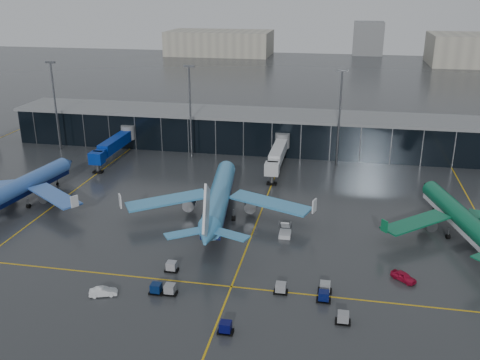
% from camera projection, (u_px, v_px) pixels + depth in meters
% --- Properties ---
extents(ground, '(600.00, 600.00, 0.00)m').
position_uv_depth(ground, '(196.00, 240.00, 101.08)').
color(ground, '#282B2D').
rests_on(ground, ground).
extents(terminal_pier, '(142.00, 17.00, 10.70)m').
position_uv_depth(terminal_pier, '(252.00, 130.00, 156.38)').
color(terminal_pier, black).
rests_on(terminal_pier, ground).
extents(jet_bridges, '(94.00, 27.50, 7.20)m').
position_uv_depth(jet_bridges, '(113.00, 144.00, 145.41)').
color(jet_bridges, '#595B60').
rests_on(jet_bridges, ground).
extents(flood_masts, '(203.00, 0.50, 25.50)m').
position_uv_depth(flood_masts, '(263.00, 112.00, 141.54)').
color(flood_masts, '#595B60').
rests_on(flood_masts, ground).
extents(distant_hangars, '(260.00, 71.00, 22.00)m').
position_uv_depth(distant_hangars, '(385.00, 46.00, 338.12)').
color(distant_hangars, '#B2AD99').
rests_on(distant_hangars, ground).
extents(taxi_lines, '(220.00, 120.00, 0.02)m').
position_uv_depth(taxi_lines, '(257.00, 221.00, 109.07)').
color(taxi_lines, gold).
rests_on(taxi_lines, ground).
extents(airliner_arkefly, '(40.85, 45.17, 12.59)m').
position_uv_depth(airliner_arkefly, '(20.00, 176.00, 116.02)').
color(airliner_arkefly, '#3C6DC7').
rests_on(airliner_arkefly, ground).
extents(airliner_klm_near, '(45.42, 50.23, 14.00)m').
position_uv_depth(airliner_klm_near, '(219.00, 184.00, 109.36)').
color(airliner_klm_near, '#3D91CA').
rests_on(airliner_klm_near, ground).
extents(airliner_aer_lingus, '(42.75, 46.18, 11.97)m').
position_uv_depth(airliner_aer_lingus, '(461.00, 205.00, 101.53)').
color(airliner_aer_lingus, '#0B6240').
rests_on(airliner_aer_lingus, ground).
extents(baggage_carts, '(30.96, 16.42, 1.70)m').
position_uv_depth(baggage_carts, '(248.00, 295.00, 81.85)').
color(baggage_carts, black).
rests_on(baggage_carts, ground).
extents(mobile_airstair, '(2.27, 3.25, 3.45)m').
position_uv_depth(mobile_airstair, '(285.00, 232.00, 102.44)').
color(mobile_airstair, silver).
rests_on(mobile_airstair, ground).
extents(service_van_red, '(4.43, 4.15, 1.48)m').
position_uv_depth(service_van_red, '(404.00, 277.00, 86.97)').
color(service_van_red, '#AF0D2F').
rests_on(service_van_red, ground).
extents(service_van_white, '(4.51, 2.82, 1.40)m').
position_uv_depth(service_van_white, '(103.00, 292.00, 82.76)').
color(service_van_white, silver).
rests_on(service_van_white, ground).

